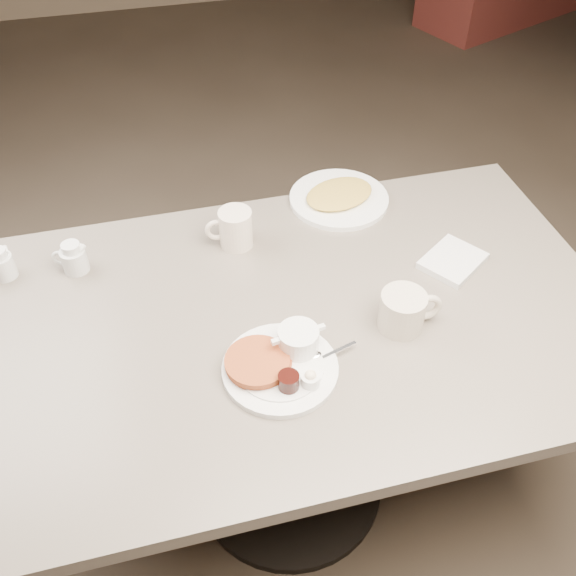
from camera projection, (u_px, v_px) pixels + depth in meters
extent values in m
cube|color=#4C3F33|center=(290.00, 484.00, 1.97)|extent=(7.00, 8.00, 0.02)
cube|color=slate|center=(290.00, 322.00, 1.45)|extent=(1.50, 0.90, 0.04)
cylinder|color=black|center=(290.00, 412.00, 1.70)|extent=(0.14, 0.14, 0.69)
cylinder|color=black|center=(290.00, 480.00, 1.95)|extent=(0.56, 0.56, 0.03)
cylinder|color=white|center=(280.00, 369.00, 1.32)|extent=(0.28, 0.28, 0.01)
cylinder|color=white|center=(280.00, 366.00, 1.31)|extent=(0.21, 0.21, 0.00)
cylinder|color=#A84C22|center=(259.00, 363.00, 1.31)|extent=(0.16, 0.16, 0.01)
cylinder|color=#A84C22|center=(257.00, 361.00, 1.30)|extent=(0.15, 0.15, 0.01)
cylinder|color=white|center=(298.00, 340.00, 1.33)|extent=(0.10, 0.10, 0.05)
cube|color=white|center=(276.00, 341.00, 1.30)|extent=(0.02, 0.01, 0.01)
cube|color=white|center=(320.00, 327.00, 1.33)|extent=(0.02, 0.01, 0.01)
ellipsoid|color=white|center=(293.00, 336.00, 1.32)|extent=(0.04, 0.04, 0.03)
ellipsoid|color=white|center=(305.00, 336.00, 1.32)|extent=(0.04, 0.04, 0.02)
cylinder|color=black|center=(289.00, 382.00, 1.26)|extent=(0.05, 0.05, 0.04)
cylinder|color=white|center=(310.00, 380.00, 1.27)|extent=(0.05, 0.05, 0.03)
ellipsoid|color=#FEE4BE|center=(310.00, 375.00, 1.26)|extent=(0.03, 0.03, 0.02)
cube|color=white|center=(337.00, 351.00, 1.34)|extent=(0.09, 0.03, 0.00)
ellipsoid|color=white|center=(315.00, 355.00, 1.33)|extent=(0.03, 0.02, 0.01)
cylinder|color=beige|center=(402.00, 311.00, 1.39)|extent=(0.11, 0.11, 0.09)
cylinder|color=black|center=(404.00, 298.00, 1.36)|extent=(0.08, 0.08, 0.01)
torus|color=beige|center=(426.00, 307.00, 1.39)|extent=(0.07, 0.02, 0.07)
cube|color=silver|center=(453.00, 261.00, 1.56)|extent=(0.19, 0.18, 0.02)
cylinder|color=white|center=(236.00, 228.00, 1.58)|extent=(0.09, 0.09, 0.10)
torus|color=white|center=(217.00, 230.00, 1.58)|extent=(0.06, 0.02, 0.06)
cylinder|color=white|center=(3.00, 266.00, 1.51)|extent=(0.07, 0.07, 0.06)
cone|color=white|center=(6.00, 250.00, 1.50)|extent=(0.03, 0.03, 0.02)
cylinder|color=white|center=(75.00, 260.00, 1.53)|extent=(0.07, 0.07, 0.06)
cylinder|color=white|center=(71.00, 248.00, 1.50)|extent=(0.05, 0.05, 0.02)
cone|color=white|center=(81.00, 249.00, 1.50)|extent=(0.02, 0.02, 0.02)
torus|color=white|center=(61.00, 258.00, 1.53)|extent=(0.04, 0.02, 0.04)
cylinder|color=white|center=(339.00, 199.00, 1.74)|extent=(0.35, 0.35, 0.01)
ellipsoid|color=gold|center=(339.00, 194.00, 1.73)|extent=(0.23, 0.20, 0.02)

